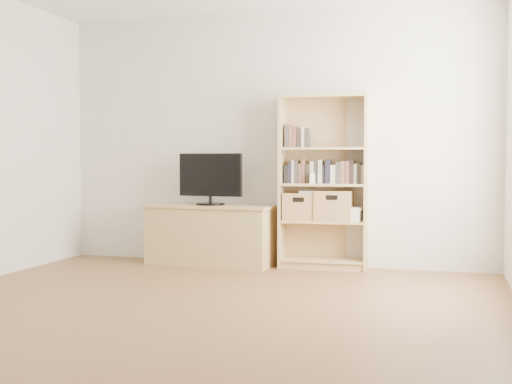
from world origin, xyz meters
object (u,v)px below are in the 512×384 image
at_px(baby_monitor, 312,179).
at_px(laptop, 317,192).
at_px(bookshelf, 323,182).
at_px(basket_left, 300,206).
at_px(basket_right, 334,206).
at_px(television, 210,179).
at_px(tv_stand, 211,236).

relative_size(baby_monitor, laptop, 0.31).
distance_m(bookshelf, laptop, 0.12).
height_order(baby_monitor, basket_left, baby_monitor).
xyz_separation_m(bookshelf, basket_right, (0.11, 0.00, -0.24)).
xyz_separation_m(baby_monitor, basket_left, (-0.14, 0.08, -0.28)).
relative_size(baby_monitor, basket_right, 0.27).
bearing_deg(laptop, television, -171.94).
height_order(tv_stand, basket_left, basket_left).
bearing_deg(tv_stand, laptop, 7.10).
relative_size(bookshelf, television, 2.54).
height_order(television, basket_right, television).
distance_m(tv_stand, bookshelf, 1.29).
distance_m(bookshelf, television, 1.16).
bearing_deg(basket_left, laptop, -3.27).
distance_m(bookshelf, baby_monitor, 0.14).
bearing_deg(basket_left, bookshelf, -0.79).
bearing_deg(laptop, tv_stand, -171.94).
distance_m(basket_left, basket_right, 0.34).
relative_size(basket_left, laptop, 1.05).
distance_m(tv_stand, basket_left, 0.98).
distance_m(television, basket_left, 0.96).
bearing_deg(tv_stand, basket_right, 7.17).
relative_size(tv_stand, television, 1.90).
xyz_separation_m(baby_monitor, basket_right, (0.20, 0.10, -0.26)).
xyz_separation_m(basket_right, laptop, (-0.17, -0.01, 0.13)).
relative_size(bookshelf, basket_left, 5.29).
distance_m(tv_stand, laptop, 1.19).
height_order(tv_stand, bookshelf, bookshelf).
xyz_separation_m(basket_left, basket_right, (0.34, 0.02, 0.01)).
bearing_deg(television, laptop, 7.62).
relative_size(basket_left, basket_right, 0.91).
bearing_deg(basket_right, television, -177.74).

